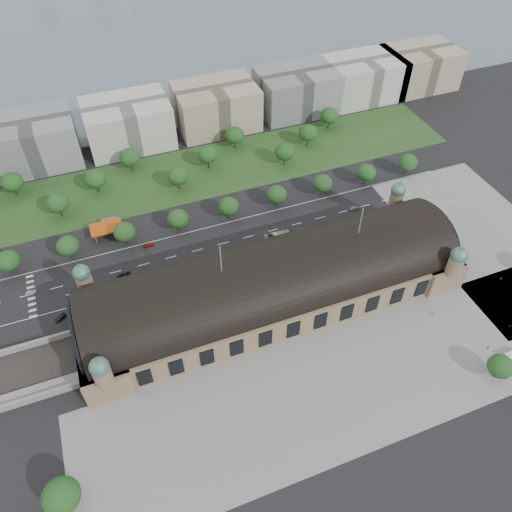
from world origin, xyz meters
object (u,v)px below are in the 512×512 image
object	(u,v)px
traffic_car_3	(149,245)
pedestrian_3	(510,326)
pedestrian_4	(488,348)
parked_car_0	(61,318)
bus_mid	(297,234)
pedestrian_0	(433,314)
parked_car_4	(145,294)
petrol_station	(108,225)
bus_east	(278,236)
parked_car_6	(152,292)
parked_car_2	(88,310)
bus_west	(195,267)
parked_car_1	(102,298)
traffic_car_5	(354,208)
parked_car_5	(156,291)
parked_car_3	(166,281)
traffic_car_2	(124,276)
traffic_car_1	(31,292)
pedestrian_2	(501,278)
traffic_car_6	(400,208)

from	to	relation	value
traffic_car_3	pedestrian_3	bearing A→B (deg)	-126.11
pedestrian_3	pedestrian_4	xyz separation A→B (m)	(-14.24, -4.81, -0.02)
parked_car_0	bus_mid	distance (m)	105.11
pedestrian_0	parked_car_4	bearing A→B (deg)	128.95
pedestrian_0	petrol_station	bearing A→B (deg)	114.29
bus_east	bus_mid	bearing A→B (deg)	-97.63
parked_car_6	pedestrian_4	distance (m)	130.27
parked_car_2	bus_west	world-z (taller)	bus_west
parked_car_1	parked_car_6	world-z (taller)	parked_car_1
parked_car_4	petrol_station	bearing A→B (deg)	158.34
traffic_car_5	parked_car_5	xyz separation A→B (m)	(-100.26, -16.56, -0.12)
pedestrian_0	bus_mid	bearing A→B (deg)	92.72
parked_car_4	pedestrian_0	world-z (taller)	pedestrian_0
parked_car_2	parked_car_5	distance (m)	27.50
parked_car_3	pedestrian_0	distance (m)	107.82
petrol_station	parked_car_3	size ratio (longest dim) A/B	3.44
traffic_car_2	traffic_car_3	distance (m)	19.97
traffic_car_2	parked_car_2	world-z (taller)	traffic_car_2
traffic_car_3	pedestrian_4	bearing A→B (deg)	-131.14
traffic_car_5	parked_car_6	size ratio (longest dim) A/B	1.00
parked_car_3	bus_mid	xyz separation A→B (m)	(61.94, 5.17, 0.93)
traffic_car_5	parked_car_5	size ratio (longest dim) A/B	0.99
bus_east	traffic_car_1	bearing A→B (deg)	90.90
parked_car_3	pedestrian_2	bearing A→B (deg)	41.91
traffic_car_2	bus_west	world-z (taller)	bus_west
parked_car_0	parked_car_2	world-z (taller)	parked_car_0
petrol_station	pedestrian_4	world-z (taller)	petrol_station
parked_car_4	bus_east	xyz separation A→B (m)	(63.07, 11.00, 1.02)
parked_car_5	pedestrian_4	bearing A→B (deg)	22.42
traffic_car_3	bus_east	size ratio (longest dim) A/B	0.37
bus_mid	bus_west	bearing A→B (deg)	90.71
bus_mid	petrol_station	bearing A→B (deg)	62.91
traffic_car_1	bus_mid	distance (m)	115.06
petrol_station	parked_car_5	distance (m)	45.85
pedestrian_0	pedestrian_2	bearing A→B (deg)	-16.84
bus_west	petrol_station	bearing A→B (deg)	42.17
traffic_car_1	pedestrian_3	world-z (taller)	pedestrian_3
parked_car_3	parked_car_4	xyz separation A→B (m)	(-9.65, -4.00, 0.07)
pedestrian_2	parked_car_6	bearing A→B (deg)	72.56
traffic_car_5	parked_car_0	world-z (taller)	traffic_car_5
bus_west	bus_mid	world-z (taller)	bus_west
pedestrian_4	traffic_car_6	bearing A→B (deg)	-128.22
traffic_car_3	pedestrian_3	xyz separation A→B (m)	(118.88, -93.23, 0.14)
parked_car_1	parked_car_6	bearing A→B (deg)	42.81
pedestrian_0	pedestrian_4	world-z (taller)	pedestrian_0
traffic_car_1	pedestrian_3	size ratio (longest dim) A/B	2.47
petrol_station	parked_car_6	size ratio (longest dim) A/B	2.86
traffic_car_3	parked_car_5	distance (m)	27.50
pedestrian_0	pedestrian_3	distance (m)	28.39
traffic_car_3	parked_car_6	size ratio (longest dim) A/B	0.98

